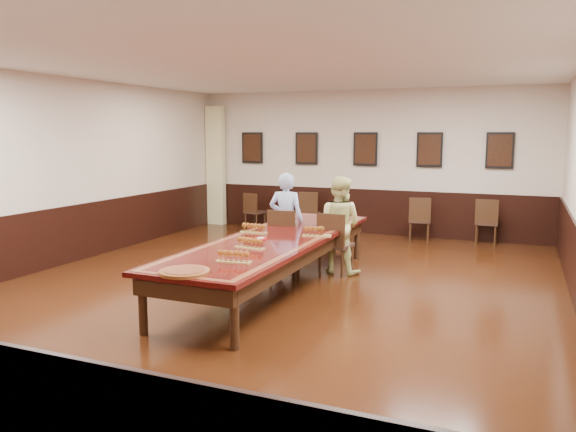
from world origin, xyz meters
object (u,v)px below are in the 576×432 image
at_px(chair_man, 285,238).
at_px(chair_woman, 336,243).
at_px(spare_chair_d, 487,221).
at_px(spare_chair_c, 419,219).
at_px(conference_table, 275,247).
at_px(person_woman, 339,225).
at_px(spare_chair_b, 310,212).
at_px(carved_platter, 185,272).
at_px(person_man, 286,220).
at_px(spare_chair_a, 255,211).

height_order(chair_man, chair_woman, same).
bearing_deg(spare_chair_d, spare_chair_c, 8.56).
xyz_separation_m(chair_man, chair_woman, (0.92, -0.06, 0.00)).
bearing_deg(conference_table, person_woman, 65.84).
xyz_separation_m(spare_chair_b, carved_platter, (1.16, -6.93, 0.30)).
xyz_separation_m(person_man, person_woman, (0.95, -0.06, -0.02)).
bearing_deg(conference_table, spare_chair_c, 73.80).
distance_m(conference_table, carved_platter, 2.29).
xyz_separation_m(chair_woman, person_man, (-0.94, 0.17, 0.30)).
bearing_deg(spare_chair_c, carved_platter, 67.51).
bearing_deg(carved_platter, spare_chair_d, 69.02).
distance_m(spare_chair_b, spare_chair_c, 2.51).
bearing_deg(chair_man, spare_chair_d, -139.31).
distance_m(spare_chair_a, carved_platter, 7.30).
distance_m(spare_chair_d, conference_table, 5.38).
height_order(person_man, conference_table, person_man).
bearing_deg(spare_chair_b, person_woman, 107.10).
xyz_separation_m(chair_man, carved_platter, (0.33, -3.51, 0.27)).
bearing_deg(chair_woman, spare_chair_d, -114.87).
bearing_deg(spare_chair_a, person_woman, 144.40).
distance_m(spare_chair_a, spare_chair_d, 5.19).
bearing_deg(chair_man, person_man, -90.00).
distance_m(chair_man, conference_table, 1.28).
relative_size(person_man, person_woman, 1.02).
relative_size(chair_man, spare_chair_c, 1.07).
xyz_separation_m(spare_chair_b, spare_chair_c, (2.51, -0.15, -0.00)).
bearing_deg(spare_chair_a, carved_platter, 121.13).
relative_size(spare_chair_a, spare_chair_d, 0.91).
xyz_separation_m(chair_man, conference_table, (0.37, -1.22, 0.11)).
xyz_separation_m(spare_chair_b, spare_chair_d, (3.84, 0.05, 0.00)).
bearing_deg(chair_man, conference_table, 98.21).
distance_m(chair_woman, person_woman, 0.30).
xyz_separation_m(chair_man, spare_chair_d, (3.00, 3.47, -0.03)).
relative_size(chair_man, conference_table, 0.20).
bearing_deg(carved_platter, person_woman, 80.30).
bearing_deg(carved_platter, person_man, 95.41).
relative_size(spare_chair_d, carved_platter, 1.42).
bearing_deg(conference_table, person_man, 106.05).
bearing_deg(spare_chair_a, spare_chair_d, -167.61).
xyz_separation_m(spare_chair_c, conference_table, (-1.31, -4.50, 0.14)).
xyz_separation_m(chair_woman, person_woman, (0.01, 0.11, 0.28)).
bearing_deg(person_woman, person_man, 1.96).
distance_m(spare_chair_a, person_man, 3.92).
distance_m(spare_chair_b, person_woman, 3.83).
bearing_deg(spare_chair_b, chair_man, 93.19).
bearing_deg(person_man, carved_platter, 86.94).
bearing_deg(carved_platter, chair_man, 95.32).
height_order(spare_chair_b, person_man, person_man).
bearing_deg(carved_platter, spare_chair_b, 99.52).
distance_m(spare_chair_c, spare_chair_d, 1.34).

